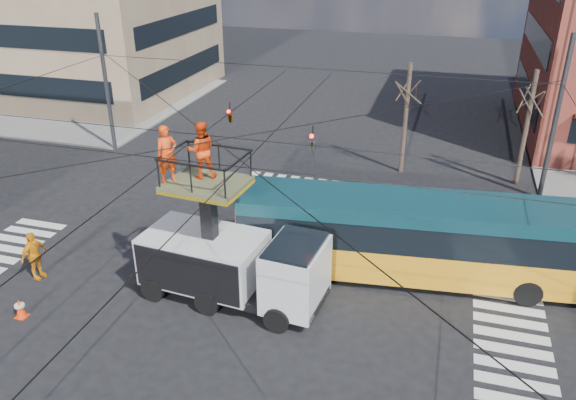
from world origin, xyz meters
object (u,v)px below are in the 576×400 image
at_px(traffic_cone, 20,308).
at_px(flagger, 436,249).
at_px(city_bus, 416,237).
at_px(worker_ground, 34,256).
at_px(utility_truck, 231,247).

relative_size(traffic_cone, flagger, 0.37).
relative_size(city_bus, traffic_cone, 18.45).
relative_size(traffic_cone, worker_ground, 0.37).
bearing_deg(flagger, worker_ground, -107.27).
height_order(worker_ground, flagger, worker_ground).
height_order(city_bus, traffic_cone, city_bus).
relative_size(utility_truck, flagger, 3.70).
xyz_separation_m(traffic_cone, worker_ground, (-1.06, 2.22, 0.61)).
bearing_deg(utility_truck, worker_ground, -168.08).
distance_m(utility_truck, worker_ground, 7.76).
height_order(city_bus, flagger, city_bus).
height_order(traffic_cone, flagger, flagger).
bearing_deg(flagger, city_bus, -86.91).
height_order(utility_truck, worker_ground, utility_truck).
height_order(utility_truck, flagger, utility_truck).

